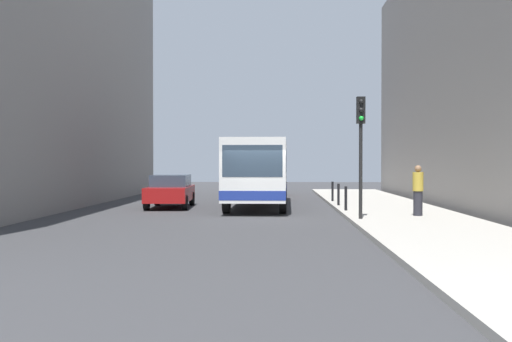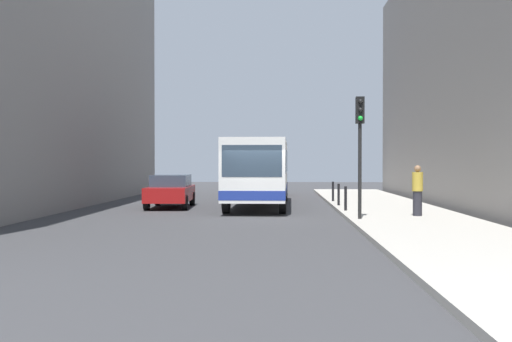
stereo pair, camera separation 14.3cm
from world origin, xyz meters
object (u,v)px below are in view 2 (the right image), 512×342
at_px(bus, 259,169).
at_px(car_beside_bus, 171,190).
at_px(pedestrian_near_signal, 417,190).
at_px(bollard_mid, 339,194).
at_px(traffic_light, 360,134).
at_px(bollard_far, 333,191).
at_px(car_behind_bus, 271,183).
at_px(bollard_near, 346,198).

relative_size(bus, car_beside_bus, 2.48).
distance_m(bus, pedestrian_near_signal, 8.79).
relative_size(bus, pedestrian_near_signal, 6.16).
bearing_deg(bollard_mid, car_beside_bus, 177.24).
bearing_deg(bus, traffic_light, 115.95).
height_order(bus, pedestrian_near_signal, bus).
xyz_separation_m(car_beside_bus, bollard_far, (7.52, 2.59, -0.16)).
relative_size(car_behind_bus, bollard_mid, 4.72).
relative_size(bus, bollard_far, 11.64).
xyz_separation_m(bollard_mid, pedestrian_near_signal, (2.30, -5.28, 0.43)).
bearing_deg(bollard_far, pedestrian_near_signal, -74.41).
bearing_deg(bus, car_behind_bus, -91.39).
bearing_deg(traffic_light, bollard_mid, 90.87).
xyz_separation_m(car_beside_bus, traffic_light, (7.62, -6.92, 2.22)).
bearing_deg(bollard_mid, bus, 160.35).
xyz_separation_m(bus, pedestrian_near_signal, (5.84, -6.54, -0.67)).
height_order(bus, bollard_near, bus).
height_order(car_beside_bus, pedestrian_near_signal, pedestrian_near_signal).
bearing_deg(bollard_near, bollard_mid, 90.00).
xyz_separation_m(car_beside_bus, bollard_near, (7.52, -3.31, -0.16)).
bearing_deg(car_behind_bus, bollard_far, 115.68).
distance_m(car_beside_bus, car_behind_bus, 11.03).
height_order(bollard_far, pedestrian_near_signal, pedestrian_near_signal).
xyz_separation_m(bollard_near, bollard_mid, (0.00, 2.95, 0.00)).
bearing_deg(car_beside_bus, traffic_light, 135.54).
distance_m(car_beside_bus, traffic_light, 10.53).
relative_size(bollard_near, bollard_mid, 1.00).
xyz_separation_m(bollard_near, pedestrian_near_signal, (2.30, -2.33, 0.43)).
distance_m(car_behind_bus, pedestrian_near_signal, 16.69).
height_order(car_behind_bus, bollard_far, car_behind_bus).
xyz_separation_m(car_beside_bus, bollard_mid, (7.52, -0.36, -0.16)).
relative_size(bollard_far, pedestrian_near_signal, 0.53).
bearing_deg(bus, pedestrian_near_signal, 132.73).
distance_m(bollard_mid, pedestrian_near_signal, 5.78).
bearing_deg(car_behind_bus, car_beside_bus, 69.68).
bearing_deg(bollard_mid, bollard_far, 90.00).
xyz_separation_m(car_beside_bus, pedestrian_near_signal, (9.82, -5.64, 0.27)).
height_order(car_beside_bus, bollard_near, car_beside_bus).
distance_m(car_beside_bus, pedestrian_near_signal, 11.33).
bearing_deg(car_beside_bus, bollard_mid, 175.03).
relative_size(traffic_light, bollard_far, 4.32).
bearing_deg(bollard_near, traffic_light, -88.41).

